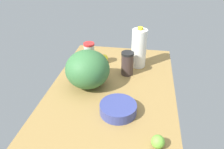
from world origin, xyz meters
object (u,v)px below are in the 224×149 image
object	(u,v)px
shaker_bottle	(127,63)
tumbler_cup	(90,55)
lime_near_front	(158,142)
watermelon	(88,69)
milk_jug	(139,48)
mixing_bowl	(118,109)
lemon_by_jug	(104,59)

from	to	relation	value
shaker_bottle	tumbler_cup	bearing A→B (deg)	76.72
tumbler_cup	lime_near_front	size ratio (longest dim) A/B	2.98
watermelon	milk_jug	bearing A→B (deg)	-43.51
tumbler_cup	watermelon	world-z (taller)	watermelon
lime_near_front	milk_jug	bearing A→B (deg)	10.36
milk_jug	lime_near_front	world-z (taller)	milk_jug
milk_jug	mixing_bowl	bearing A→B (deg)	172.50
milk_jug	lime_near_front	size ratio (longest dim) A/B	4.82
watermelon	lime_near_front	distance (cm)	59.91
lime_near_front	shaker_bottle	bearing A→B (deg)	18.40
tumbler_cup	lemon_by_jug	size ratio (longest dim) A/B	2.90
shaker_bottle	lemon_by_jug	size ratio (longest dim) A/B	2.61
milk_jug	lemon_by_jug	world-z (taller)	milk_jug
mixing_bowl	watermelon	world-z (taller)	watermelon
milk_jug	lemon_by_jug	bearing A→B (deg)	88.09
lime_near_front	watermelon	bearing A→B (deg)	45.17
shaker_bottle	lime_near_front	bearing A→B (deg)	-161.60
milk_jug	lime_near_front	xyz separation A→B (cm)	(-72.21, -13.20, -10.70)
watermelon	milk_jug	xyz separation A→B (cm)	(30.41, -28.86, 2.18)
mixing_bowl	milk_jug	world-z (taller)	milk_jug
mixing_bowl	lime_near_front	distance (cm)	27.87
shaker_bottle	lime_near_front	size ratio (longest dim) A/B	2.67
mixing_bowl	shaker_bottle	bearing A→B (deg)	-0.63
tumbler_cup	lemon_by_jug	xyz separation A→B (cm)	(7.29, -8.71, -5.91)
shaker_bottle	milk_jug	world-z (taller)	milk_jug
mixing_bowl	watermelon	size ratio (longest dim) A/B	0.72
tumbler_cup	watermelon	size ratio (longest dim) A/B	0.67
tumbler_cup	lime_near_front	xyz separation A→B (cm)	(-65.76, -47.14, -5.99)
mixing_bowl	milk_jug	bearing A→B (deg)	-7.50
milk_jug	lime_near_front	bearing A→B (deg)	-169.64
watermelon	lime_near_front	world-z (taller)	watermelon
lemon_by_jug	milk_jug	bearing A→B (deg)	-91.91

